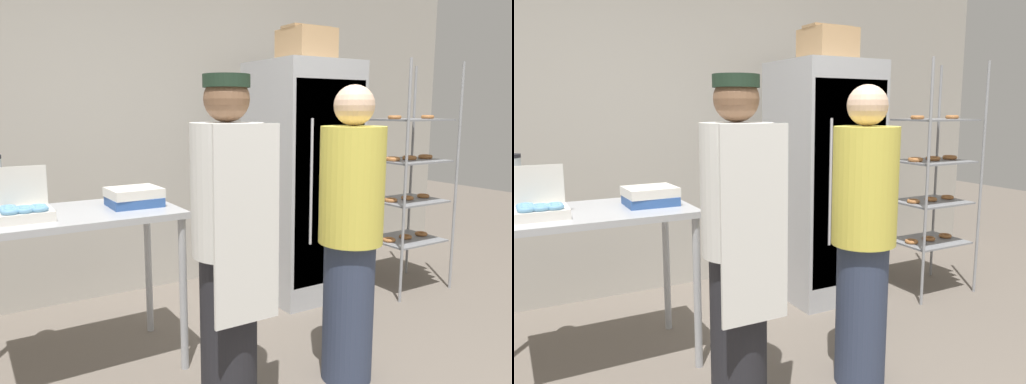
% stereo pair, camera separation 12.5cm
% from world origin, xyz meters
% --- Properties ---
extents(back_wall, '(6.40, 0.12, 2.93)m').
position_xyz_m(back_wall, '(0.00, 2.35, 1.46)').
color(back_wall, '#ADA89E').
rests_on(back_wall, ground_plane).
extents(refrigerator, '(0.68, 0.74, 1.82)m').
position_xyz_m(refrigerator, '(0.86, 1.57, 0.91)').
color(refrigerator, '#ADAFB5').
rests_on(refrigerator, ground_plane).
extents(baking_rack, '(0.61, 0.49, 1.82)m').
position_xyz_m(baking_rack, '(1.67, 1.22, 0.90)').
color(baking_rack, '#93969B').
rests_on(baking_rack, ground_plane).
extents(prep_counter, '(1.07, 0.66, 0.91)m').
position_xyz_m(prep_counter, '(-0.92, 1.21, 0.80)').
color(prep_counter, '#ADAFB5').
rests_on(prep_counter, ground_plane).
extents(donut_box, '(0.27, 0.22, 0.26)m').
position_xyz_m(donut_box, '(-1.18, 1.12, 0.96)').
color(donut_box, silver).
rests_on(donut_box, prep_counter).
extents(binder_stack, '(0.29, 0.27, 0.10)m').
position_xyz_m(binder_stack, '(-0.59, 1.21, 0.97)').
color(binder_stack, '#2D5193').
rests_on(binder_stack, prep_counter).
extents(cardboard_storage_box, '(0.34, 0.35, 0.26)m').
position_xyz_m(cardboard_storage_box, '(0.88, 1.56, 1.94)').
color(cardboard_storage_box, tan).
rests_on(cardboard_storage_box, refrigerator).
extents(person_baker, '(0.34, 0.36, 1.62)m').
position_xyz_m(person_baker, '(-0.38, 0.46, 0.84)').
color(person_baker, '#232328').
rests_on(person_baker, ground_plane).
extents(person_customer, '(0.34, 0.34, 1.58)m').
position_xyz_m(person_customer, '(0.29, 0.37, 0.81)').
color(person_customer, '#333D56').
rests_on(person_customer, ground_plane).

